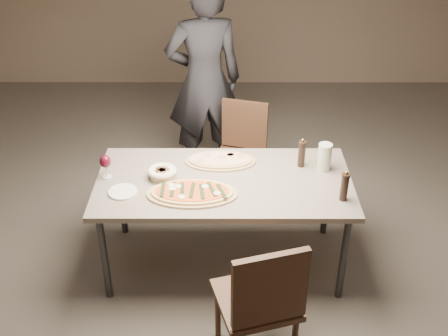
{
  "coord_description": "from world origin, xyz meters",
  "views": [
    {
      "loc": [
        0.01,
        -3.31,
        2.9
      ],
      "look_at": [
        0.0,
        0.0,
        0.85
      ],
      "focal_mm": 45.0,
      "sensor_mm": 36.0,
      "label": 1
    }
  ],
  "objects_px": {
    "dining_table": "(224,187)",
    "pepper_mill_left": "(344,186)",
    "chair_near": "(262,299)",
    "ham_pizza": "(221,160)",
    "diner": "(204,81)",
    "chair_far": "(241,148)",
    "carafe": "(324,157)",
    "zucchini_pizza": "(192,193)",
    "bread_basket": "(162,172)"
  },
  "relations": [
    {
      "from": "dining_table",
      "to": "pepper_mill_left",
      "type": "bearing_deg",
      "value": -16.68
    },
    {
      "from": "dining_table",
      "to": "chair_near",
      "type": "distance_m",
      "value": 0.98
    },
    {
      "from": "ham_pizza",
      "to": "diner",
      "type": "distance_m",
      "value": 1.09
    },
    {
      "from": "chair_near",
      "to": "chair_far",
      "type": "relative_size",
      "value": 1.09
    },
    {
      "from": "carafe",
      "to": "diner",
      "type": "bearing_deg",
      "value": 127.66
    },
    {
      "from": "chair_near",
      "to": "zucchini_pizza",
      "type": "bearing_deg",
      "value": 103.36
    },
    {
      "from": "pepper_mill_left",
      "to": "bread_basket",
      "type": "bearing_deg",
      "value": 167.7
    },
    {
      "from": "chair_far",
      "to": "chair_near",
      "type": "bearing_deg",
      "value": 107.99
    },
    {
      "from": "ham_pizza",
      "to": "diner",
      "type": "xyz_separation_m",
      "value": [
        -0.15,
        1.07,
        0.17
      ]
    },
    {
      "from": "bread_basket",
      "to": "ham_pizza",
      "type": "bearing_deg",
      "value": 27.42
    },
    {
      "from": "zucchini_pizza",
      "to": "pepper_mill_left",
      "type": "bearing_deg",
      "value": -11.21
    },
    {
      "from": "ham_pizza",
      "to": "pepper_mill_left",
      "type": "bearing_deg",
      "value": -23.97
    },
    {
      "from": "zucchini_pizza",
      "to": "bread_basket",
      "type": "bearing_deg",
      "value": 127.89
    },
    {
      "from": "dining_table",
      "to": "chair_far",
      "type": "bearing_deg",
      "value": 80.69
    },
    {
      "from": "dining_table",
      "to": "pepper_mill_left",
      "type": "xyz_separation_m",
      "value": [
        0.79,
        -0.24,
        0.16
      ]
    },
    {
      "from": "ham_pizza",
      "to": "carafe",
      "type": "xyz_separation_m",
      "value": [
        0.75,
        -0.09,
        0.09
      ]
    },
    {
      "from": "dining_table",
      "to": "chair_far",
      "type": "xyz_separation_m",
      "value": [
        0.15,
        0.9,
        -0.19
      ]
    },
    {
      "from": "ham_pizza",
      "to": "chair_far",
      "type": "height_order",
      "value": "chair_far"
    },
    {
      "from": "diner",
      "to": "chair_far",
      "type": "bearing_deg",
      "value": 116.38
    },
    {
      "from": "dining_table",
      "to": "zucchini_pizza",
      "type": "distance_m",
      "value": 0.29
    },
    {
      "from": "carafe",
      "to": "chair_near",
      "type": "distance_m",
      "value": 1.24
    },
    {
      "from": "bread_basket",
      "to": "carafe",
      "type": "xyz_separation_m",
      "value": [
        1.16,
        0.12,
        0.06
      ]
    },
    {
      "from": "zucchini_pizza",
      "to": "ham_pizza",
      "type": "xyz_separation_m",
      "value": [
        0.19,
        0.42,
        -0.0
      ]
    },
    {
      "from": "zucchini_pizza",
      "to": "pepper_mill_left",
      "type": "distance_m",
      "value": 1.01
    },
    {
      "from": "ham_pizza",
      "to": "carafe",
      "type": "relative_size",
      "value": 2.55
    },
    {
      "from": "zucchini_pizza",
      "to": "bread_basket",
      "type": "xyz_separation_m",
      "value": [
        -0.22,
        0.21,
        0.03
      ]
    },
    {
      "from": "chair_far",
      "to": "diner",
      "type": "distance_m",
      "value": 0.68
    },
    {
      "from": "chair_near",
      "to": "chair_far",
      "type": "bearing_deg",
      "value": 75.89
    },
    {
      "from": "pepper_mill_left",
      "to": "carafe",
      "type": "distance_m",
      "value": 0.39
    },
    {
      "from": "zucchini_pizza",
      "to": "chair_far",
      "type": "relative_size",
      "value": 0.7
    },
    {
      "from": "dining_table",
      "to": "carafe",
      "type": "relative_size",
      "value": 8.79
    },
    {
      "from": "dining_table",
      "to": "diner",
      "type": "distance_m",
      "value": 1.35
    },
    {
      "from": "bread_basket",
      "to": "carafe",
      "type": "height_order",
      "value": "carafe"
    },
    {
      "from": "ham_pizza",
      "to": "chair_far",
      "type": "bearing_deg",
      "value": 81.61
    },
    {
      "from": "bread_basket",
      "to": "pepper_mill_left",
      "type": "xyz_separation_m",
      "value": [
        1.23,
        -0.27,
        0.06
      ]
    },
    {
      "from": "chair_near",
      "to": "dining_table",
      "type": "bearing_deg",
      "value": 86.76
    },
    {
      "from": "dining_table",
      "to": "chair_far",
      "type": "relative_size",
      "value": 2.02
    },
    {
      "from": "zucchini_pizza",
      "to": "ham_pizza",
      "type": "distance_m",
      "value": 0.46
    },
    {
      "from": "dining_table",
      "to": "diner",
      "type": "xyz_separation_m",
      "value": [
        -0.18,
        1.31,
        0.25
      ]
    },
    {
      "from": "zucchini_pizza",
      "to": "ham_pizza",
      "type": "relative_size",
      "value": 1.19
    },
    {
      "from": "ham_pizza",
      "to": "chair_near",
      "type": "distance_m",
      "value": 1.23
    },
    {
      "from": "ham_pizza",
      "to": "bread_basket",
      "type": "distance_m",
      "value": 0.46
    },
    {
      "from": "ham_pizza",
      "to": "chair_far",
      "type": "distance_m",
      "value": 0.73
    },
    {
      "from": "ham_pizza",
      "to": "carafe",
      "type": "bearing_deg",
      "value": -0.76
    },
    {
      "from": "pepper_mill_left",
      "to": "chair_near",
      "type": "xyz_separation_m",
      "value": [
        -0.57,
        -0.71,
        -0.31
      ]
    },
    {
      "from": "ham_pizza",
      "to": "pepper_mill_left",
      "type": "distance_m",
      "value": 0.95
    },
    {
      "from": "pepper_mill_left",
      "to": "carafe",
      "type": "height_order",
      "value": "pepper_mill_left"
    },
    {
      "from": "bread_basket",
      "to": "pepper_mill_left",
      "type": "relative_size",
      "value": 0.91
    },
    {
      "from": "carafe",
      "to": "bread_basket",
      "type": "bearing_deg",
      "value": -174.14
    },
    {
      "from": "ham_pizza",
      "to": "dining_table",
      "type": "bearing_deg",
      "value": -77.45
    }
  ]
}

